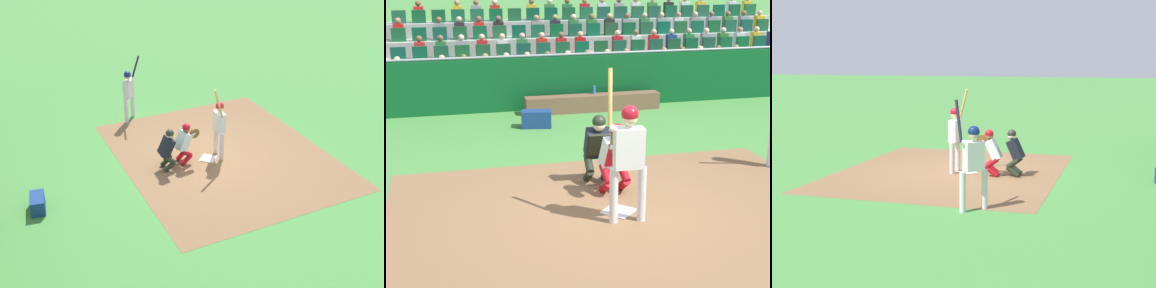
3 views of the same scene
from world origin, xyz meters
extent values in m
plane|color=#46883D|center=(0.00, 0.00, 0.00)|extent=(160.00, 160.00, 0.00)
cube|color=brown|center=(0.00, 0.50, 0.00)|extent=(7.20, 6.05, 0.01)
cube|color=white|center=(0.00, 0.00, 0.02)|extent=(0.62, 0.62, 0.02)
cylinder|color=silver|center=(-0.24, 0.38, 0.43)|extent=(0.14, 0.14, 0.86)
cylinder|color=silver|center=(0.19, 0.35, 0.43)|extent=(0.14, 0.14, 0.86)
cube|color=silver|center=(-0.02, 0.37, 1.17)|extent=(0.45, 0.25, 0.61)
sphere|color=beige|center=(-0.02, 0.37, 1.63)|extent=(0.22, 0.22, 0.22)
sphere|color=#B01020|center=(-0.02, 0.37, 1.69)|extent=(0.25, 0.25, 0.25)
cylinder|color=silver|center=(0.03, 0.34, 1.46)|extent=(0.48, 0.17, 0.14)
cylinder|color=silver|center=(0.20, 0.33, 1.46)|extent=(0.18, 0.15, 0.13)
cylinder|color=tan|center=(0.22, 0.19, 1.90)|extent=(0.13, 0.29, 0.84)
sphere|color=black|center=(0.25, 0.30, 1.49)|extent=(0.06, 0.06, 0.06)
cylinder|color=#AE111C|center=(-0.32, -0.76, 0.15)|extent=(0.18, 0.40, 0.34)
cylinder|color=#AE111C|center=(-0.32, -0.76, 0.37)|extent=(0.17, 0.39, 0.33)
cylinder|color=#AE111C|center=(0.00, -0.73, 0.15)|extent=(0.18, 0.40, 0.34)
cylinder|color=#AE111C|center=(0.00, -0.73, 0.37)|extent=(0.17, 0.39, 0.33)
cube|color=white|center=(-0.15, -0.77, 0.73)|extent=(0.46, 0.49, 0.60)
cube|color=#AE111C|center=(-0.17, -0.66, 0.73)|extent=(0.40, 0.28, 0.44)
sphere|color=brown|center=(-0.17, -0.65, 1.09)|extent=(0.22, 0.22, 0.22)
cube|color=black|center=(-0.17, -0.65, 1.09)|extent=(0.21, 0.14, 0.20)
sphere|color=#AE111C|center=(-0.17, -0.65, 1.15)|extent=(0.24, 0.24, 0.24)
cylinder|color=brown|center=(-0.07, -0.43, 0.95)|extent=(0.10, 0.31, 0.30)
cylinder|color=white|center=(-0.02, -0.60, 0.88)|extent=(0.19, 0.40, 0.22)
cylinder|color=#252C1D|center=(-0.18, -1.32, 0.15)|extent=(0.16, 0.39, 0.34)
cylinder|color=#252C1D|center=(-0.18, -1.32, 0.37)|extent=(0.16, 0.39, 0.33)
cylinder|color=#252C1D|center=(0.14, -1.33, 0.15)|extent=(0.16, 0.39, 0.34)
cylinder|color=#252C1D|center=(0.14, -1.33, 0.37)|extent=(0.16, 0.39, 0.33)
cube|color=black|center=(-0.02, -1.36, 0.73)|extent=(0.44, 0.47, 0.60)
cube|color=#252C1D|center=(-0.01, -1.24, 0.73)|extent=(0.39, 0.26, 0.44)
sphere|color=beige|center=(-0.01, -1.24, 1.09)|extent=(0.22, 0.22, 0.22)
cube|color=black|center=(-0.01, -1.24, 1.09)|extent=(0.20, 0.13, 0.20)
sphere|color=#252C1D|center=(-0.01, -1.24, 1.15)|extent=(0.24, 0.24, 0.24)
cube|color=navy|center=(0.44, -5.17, 0.20)|extent=(0.75, 0.48, 0.40)
cylinder|color=silver|center=(-3.49, -1.40, 0.43)|extent=(0.18, 0.18, 0.85)
cylinder|color=silver|center=(-3.87, -1.03, 0.43)|extent=(0.18, 0.18, 0.85)
cube|color=silver|center=(-3.68, -1.22, 1.16)|extent=(0.45, 0.45, 0.60)
sphere|color=#CEAF83|center=(-3.68, -1.22, 1.61)|extent=(0.22, 0.22, 0.22)
sphere|color=navy|center=(-3.68, -1.22, 1.67)|extent=(0.25, 0.25, 0.25)
cylinder|color=silver|center=(-3.70, -1.17, 1.44)|extent=(0.35, 0.40, 0.14)
cylinder|color=silver|center=(-3.82, -1.05, 1.44)|extent=(0.13, 0.17, 0.13)
cylinder|color=black|center=(-3.71, -0.90, 1.89)|extent=(0.33, 0.27, 0.86)
sphere|color=black|center=(-3.84, -1.00, 1.47)|extent=(0.06, 0.06, 0.06)
camera|label=1|loc=(11.75, -6.16, 7.72)|focal=47.00mm
camera|label=2|loc=(2.58, 8.07, 3.78)|focal=54.56mm
camera|label=3|loc=(-14.60, -4.31, 3.16)|focal=52.22mm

